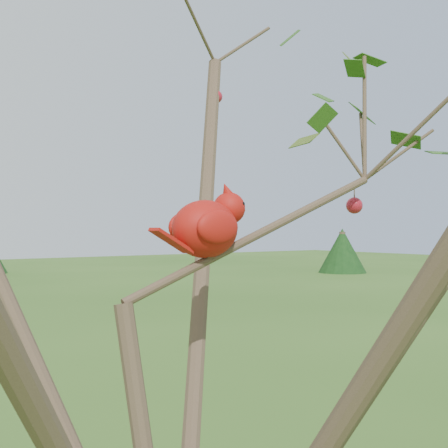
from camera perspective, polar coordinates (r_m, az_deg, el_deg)
name	(u,v)px	position (r m, az deg, el deg)	size (l,w,h in m)	color
crabapple_tree	(196,209)	(1.08, -2.60, 1.41)	(2.35, 2.05, 2.95)	#3E2E21
cardinal	(208,226)	(1.23, -1.45, -0.17)	(0.24, 0.13, 0.17)	red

